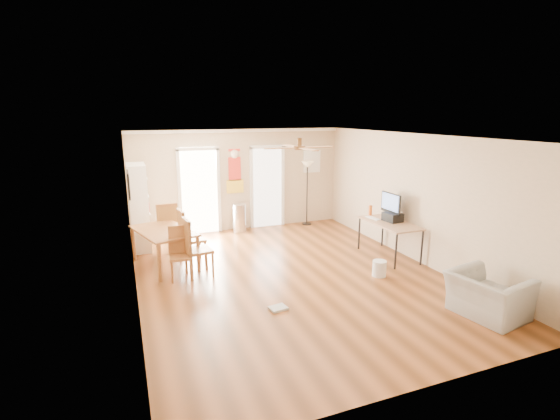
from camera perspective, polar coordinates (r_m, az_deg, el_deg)
name	(u,v)px	position (r m, az deg, el deg)	size (l,w,h in m)	color
floor	(292,276)	(7.81, 1.62, -9.20)	(7.00, 7.00, 0.00)	brown
ceiling	(292,136)	(7.21, 1.76, 10.22)	(5.50, 7.00, 0.00)	silver
wall_back	(239,180)	(10.65, -5.68, 4.17)	(5.50, 0.04, 2.60)	beige
wall_front	(423,282)	(4.54, 19.38, -9.41)	(5.50, 0.04, 2.60)	beige
wall_left	(131,224)	(6.85, -20.04, -1.81)	(0.04, 7.00, 2.60)	beige
wall_right	(415,198)	(8.82, 18.38, 1.61)	(0.04, 7.00, 2.60)	beige
crown_molding	(292,139)	(7.22, 1.75, 9.90)	(5.50, 7.00, 0.08)	white
kitchen_doorway	(199,193)	(10.45, -11.18, 2.41)	(0.90, 0.10, 2.10)	white
bathroom_doorway	(267,188)	(10.90, -1.83, 3.11)	(0.80, 0.10, 2.10)	white
wall_decal	(235,171)	(10.56, -6.34, 5.45)	(0.46, 0.03, 1.10)	red
ac_grille	(312,161)	(11.29, 4.45, 6.77)	(0.50, 0.04, 0.60)	white
framed_poster	(128,184)	(8.14, -20.39, 3.37)	(0.04, 0.66, 0.48)	black
ceiling_fan	(299,148)	(6.95, 2.72, 8.69)	(1.24, 1.24, 0.20)	#593819
bookshelf	(139,207)	(9.58, -19.10, 0.36)	(0.38, 0.86, 1.92)	white
dining_table	(165,248)	(8.51, -15.79, -5.10)	(0.90, 1.49, 0.75)	#A36234
dining_chair_right_a	(192,236)	(8.48, -12.14, -3.63)	(0.46, 0.46, 1.12)	olive
dining_chair_right_b	(199,247)	(7.81, -11.28, -5.10)	(0.46, 0.46, 1.11)	olive
dining_chair_near	(181,254)	(7.73, -13.70, -5.97)	(0.40, 0.40, 0.97)	#A16B34
dining_chair_far	(166,227)	(9.38, -15.61, -2.24)	(0.45, 0.45, 1.10)	olive
trash_can	(239,218)	(10.55, -5.70, -1.12)	(0.34, 0.34, 0.73)	silver
torchiere_lamp	(307,193)	(11.12, 3.80, 2.33)	(0.33, 0.33, 1.73)	black
computer_desk	(389,240)	(9.00, 14.93, -4.00)	(0.71, 1.41, 0.76)	tan
imac	(391,207)	(9.03, 15.17, 0.47)	(0.09, 0.63, 0.59)	black
keyboard	(373,218)	(9.13, 12.81, -1.10)	(0.12, 0.38, 0.01)	white
printer	(393,217)	(8.97, 15.44, -0.95)	(0.31, 0.36, 0.19)	black
orange_bottle	(370,210)	(9.37, 12.49, -0.05)	(0.08, 0.08, 0.23)	#CF5412
wastebasket_a	(379,268)	(7.98, 13.69, -7.92)	(0.26, 0.26, 0.30)	silver
floor_cloth	(278,308)	(6.58, -0.27, -13.54)	(0.27, 0.21, 0.04)	#A5A5A0
armchair	(488,296)	(7.00, 27.00, -10.59)	(1.01, 0.89, 0.66)	#969692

